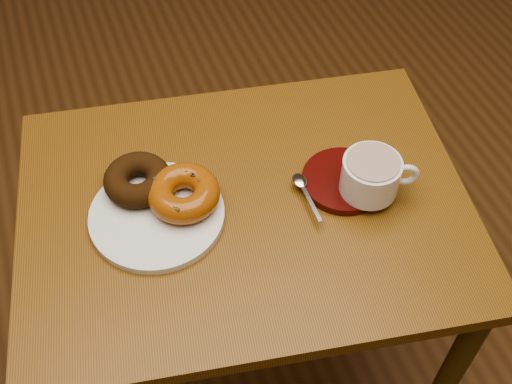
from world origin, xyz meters
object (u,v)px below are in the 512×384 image
object	(u,v)px
donut_plate	(157,215)
cafe_table	(246,241)
saucer	(343,181)
coffee_cup	(372,175)

from	to	relation	value
donut_plate	cafe_table	bearing A→B (deg)	-8.06
saucer	donut_plate	bearing A→B (deg)	172.86
donut_plate	saucer	world-z (taller)	saucer
donut_plate	saucer	xyz separation A→B (m)	(0.32, -0.04, 0.00)
cafe_table	donut_plate	distance (m)	0.19
cafe_table	donut_plate	size ratio (longest dim) A/B	3.77
saucer	coffee_cup	xyz separation A→B (m)	(0.03, -0.04, 0.04)
saucer	coffee_cup	bearing A→B (deg)	-50.62
cafe_table	coffee_cup	xyz separation A→B (m)	(0.20, -0.06, 0.16)
donut_plate	saucer	distance (m)	0.32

